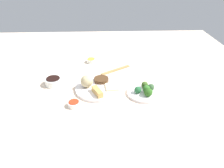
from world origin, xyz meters
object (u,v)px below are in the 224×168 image
at_px(sauce_ramekin_hot_mustard, 91,61).
at_px(chopsticks_pair, 116,70).
at_px(main_plate, 100,88).
at_px(sauce_ramekin_sweet_and_sour, 74,104).
at_px(broccoli_plate, 145,93).
at_px(soy_sauce_bowl, 53,82).

distance_m(sauce_ramekin_hot_mustard, chopsticks_pair, 0.22).
xyz_separation_m(main_plate, chopsticks_pair, (0.24, -0.11, -0.00)).
xyz_separation_m(main_plate, sauce_ramekin_sweet_and_sour, (-0.16, 0.13, 0.00)).
relative_size(main_plate, broccoli_plate, 1.38).
xyz_separation_m(main_plate, soy_sauce_bowl, (0.07, 0.28, 0.01)).
relative_size(broccoli_plate, chopsticks_pair, 0.88).
height_order(main_plate, chopsticks_pair, main_plate).
distance_m(sauce_ramekin_sweet_and_sour, chopsticks_pair, 0.47).
xyz_separation_m(soy_sauce_bowl, chopsticks_pair, (0.17, -0.39, -0.02)).
relative_size(broccoli_plate, soy_sauce_bowl, 2.03).
height_order(main_plate, broccoli_plate, main_plate).
distance_m(soy_sauce_bowl, sauce_ramekin_hot_mustard, 0.38).
bearing_deg(main_plate, broccoli_plate, -102.44).
bearing_deg(sauce_ramekin_sweet_and_sour, soy_sauce_bowl, 33.04).
relative_size(sauce_ramekin_hot_mustard, chopsticks_pair, 0.28).
distance_m(broccoli_plate, soy_sauce_bowl, 0.55).
bearing_deg(sauce_ramekin_sweet_and_sour, broccoli_plate, -75.26).
height_order(soy_sauce_bowl, sauce_ramekin_hot_mustard, soy_sauce_bowl).
bearing_deg(sauce_ramekin_hot_mustard, main_plate, -170.52).
bearing_deg(soy_sauce_bowl, main_plate, -103.85).
bearing_deg(main_plate, sauce_ramekin_sweet_and_sour, 140.49).
bearing_deg(sauce_ramekin_hot_mustard, chopsticks_pair, -129.24).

